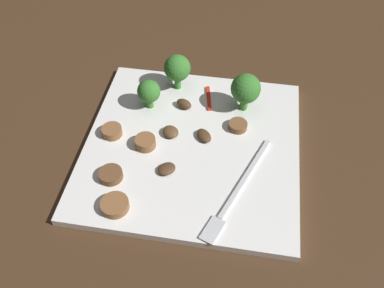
# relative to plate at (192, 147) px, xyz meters

# --- Properties ---
(ground_plane) EXTENTS (1.40, 1.40, 0.00)m
(ground_plane) POSITION_rel_plate_xyz_m (0.00, 0.00, -0.01)
(ground_plane) COLOR #422B19
(plate) EXTENTS (0.30, 0.30, 0.01)m
(plate) POSITION_rel_plate_xyz_m (0.00, 0.00, 0.00)
(plate) COLOR white
(plate) RESTS_ON ground_plane
(fork) EXTENTS (0.17, 0.08, 0.00)m
(fork) POSITION_rel_plate_xyz_m (0.08, 0.07, 0.01)
(fork) COLOR silver
(fork) RESTS_ON plate
(broccoli_floret_0) EXTENTS (0.04, 0.04, 0.06)m
(broccoli_floret_0) POSITION_rel_plate_xyz_m (-0.08, 0.07, 0.04)
(broccoli_floret_0) COLOR #408630
(broccoli_floret_0) RESTS_ON plate
(broccoli_floret_1) EXTENTS (0.04, 0.04, 0.06)m
(broccoli_floret_1) POSITION_rel_plate_xyz_m (-0.11, -0.04, 0.04)
(broccoli_floret_1) COLOR #408630
(broccoli_floret_1) RESTS_ON plate
(broccoli_floret_2) EXTENTS (0.03, 0.03, 0.05)m
(broccoli_floret_2) POSITION_rel_plate_xyz_m (-0.06, -0.07, 0.03)
(broccoli_floret_2) COLOR #408630
(broccoli_floret_2) RESTS_ON plate
(sausage_slice_0) EXTENTS (0.04, 0.04, 0.01)m
(sausage_slice_0) POSITION_rel_plate_xyz_m (0.01, -0.06, 0.01)
(sausage_slice_0) COLOR brown
(sausage_slice_0) RESTS_ON plate
(sausage_slice_1) EXTENTS (0.04, 0.04, 0.01)m
(sausage_slice_1) POSITION_rel_plate_xyz_m (0.12, -0.08, 0.01)
(sausage_slice_1) COLOR brown
(sausage_slice_1) RESTS_ON plate
(sausage_slice_2) EXTENTS (0.04, 0.04, 0.01)m
(sausage_slice_2) POSITION_rel_plate_xyz_m (0.07, -0.10, 0.01)
(sausage_slice_2) COLOR brown
(sausage_slice_2) RESTS_ON plate
(sausage_slice_3) EXTENTS (0.04, 0.04, 0.01)m
(sausage_slice_3) POSITION_rel_plate_xyz_m (-0.04, 0.06, 0.01)
(sausage_slice_3) COLOR brown
(sausage_slice_3) RESTS_ON plate
(sausage_slice_4) EXTENTS (0.03, 0.03, 0.01)m
(sausage_slice_4) POSITION_rel_plate_xyz_m (0.00, -0.12, 0.01)
(sausage_slice_4) COLOR brown
(sausage_slice_4) RESTS_ON plate
(mushroom_0) EXTENTS (0.03, 0.03, 0.01)m
(mushroom_0) POSITION_rel_plate_xyz_m (-0.01, -0.03, 0.01)
(mushroom_0) COLOR brown
(mushroom_0) RESTS_ON plate
(mushroom_1) EXTENTS (0.03, 0.03, 0.01)m
(mushroom_1) POSITION_rel_plate_xyz_m (-0.01, 0.01, 0.01)
(mushroom_1) COLOR #4C331E
(mushroom_1) RESTS_ON plate
(mushroom_2) EXTENTS (0.02, 0.03, 0.01)m
(mushroom_2) POSITION_rel_plate_xyz_m (-0.07, -0.02, 0.01)
(mushroom_2) COLOR #4C331E
(mushroom_2) RESTS_ON plate
(mushroom_3) EXTENTS (0.03, 0.03, 0.01)m
(mushroom_3) POSITION_rel_plate_xyz_m (0.05, -0.03, 0.01)
(mushroom_3) COLOR #4C331E
(mushroom_3) RESTS_ON plate
(pepper_strip_0) EXTENTS (0.05, 0.02, 0.00)m
(pepper_strip_0) POSITION_rel_plate_xyz_m (-0.10, 0.01, 0.01)
(pepper_strip_0) COLOR red
(pepper_strip_0) RESTS_ON plate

